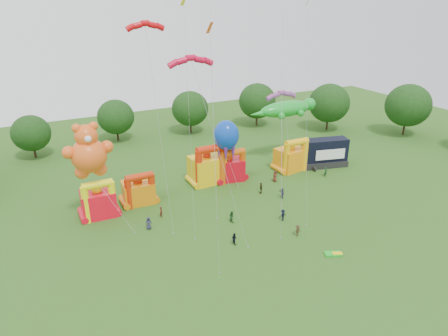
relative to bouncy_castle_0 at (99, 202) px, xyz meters
name	(u,v)px	position (x,y,z in m)	size (l,w,h in m)	color
ground	(319,284)	(18.19, -25.88, -2.24)	(160.00, 160.00, 0.00)	#2F5A19
tree_ring	(312,235)	(17.01, -25.27, 4.02)	(123.51, 125.61, 12.07)	#352314
bouncy_castle_0	(99,202)	(0.00, 0.00, 0.00)	(4.75, 3.87, 5.86)	red
bouncy_castle_1	(139,191)	(6.11, 1.32, -0.23)	(4.79, 3.96, 5.24)	orange
bouncy_castle_2	(207,168)	(18.36, 3.33, 0.41)	(5.57, 4.57, 7.01)	yellow
bouncy_castle_3	(229,167)	(22.15, 2.76, -0.04)	(5.54, 4.80, 5.78)	red
bouncy_castle_4	(292,157)	(34.04, 1.48, 0.10)	(5.57, 4.74, 6.17)	orange
stage_trailer	(325,153)	(40.54, 0.26, 0.27)	(8.61, 4.95, 5.20)	black
teddy_bear_kite	(102,180)	(0.48, -2.28, 4.22)	(7.02, 8.55, 14.05)	#F25A1A
gecko_kite	(287,128)	(35.26, 4.96, 4.40)	(14.25, 9.27, 11.33)	green
octopus_kite	(227,142)	(21.17, 1.72, 4.91)	(4.11, 4.52, 10.85)	#0B39AD
parafoil_kites	(238,153)	(16.08, -11.18, 8.31)	(23.41, 13.39, 26.85)	red
diamond_kites	(243,115)	(16.76, -11.05, 13.17)	(17.70, 17.69, 37.01)	#F14A0B
folded_kite_bundle	(334,254)	(23.24, -22.37, -2.10)	(2.23, 1.73, 0.31)	green
spectator_0	(149,223)	(5.12, -6.64, -1.35)	(0.88, 0.57, 1.79)	#282741
spectator_1	(161,212)	(7.65, -4.31, -1.42)	(0.60, 0.39, 1.64)	#531B17
spectator_2	(232,216)	(15.91, -9.95, -1.41)	(0.80, 0.63, 1.65)	#1B431F
spectator_3	(283,215)	(22.40, -12.82, -1.41)	(1.08, 0.62, 1.67)	black
spectator_4	(261,188)	(24.15, -4.26, -1.32)	(1.09, 0.45, 1.85)	#3A2817
spectator_5	(282,193)	(26.24, -7.05, -1.42)	(1.52, 0.48, 1.64)	#2B2B48
spectator_6	(275,176)	(28.63, -1.51, -1.28)	(0.94, 0.61, 1.92)	#542218
spectator_7	(326,172)	(37.62, -3.73, -1.37)	(0.64, 0.42, 1.75)	#16381A
spectator_8	(234,239)	(13.65, -14.90, -1.47)	(0.75, 0.59, 1.55)	black
spectator_9	(297,231)	(21.82, -16.98, -1.45)	(1.02, 0.59, 1.58)	#362815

